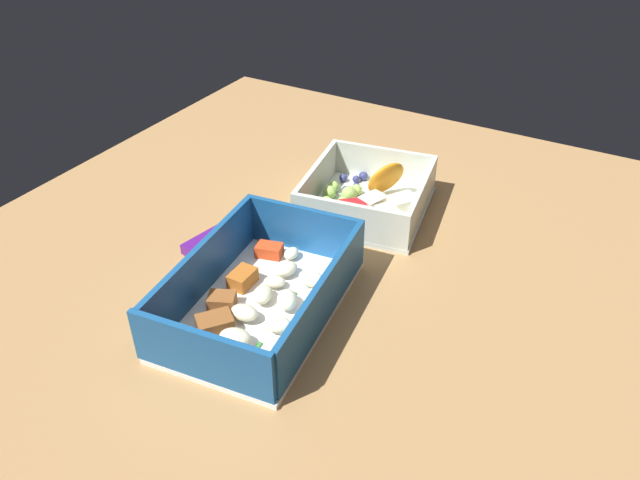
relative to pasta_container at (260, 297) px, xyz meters
The scene contains 4 objects.
table_surface 12.92cm from the pasta_container, ahead, with size 80.00×80.00×2.00cm, color #9E7547.
pasta_container is the anchor object (origin of this frame).
fruit_bowl 21.90cm from the pasta_container, ahead, with size 17.03×16.09×5.91cm.
candy_bar 13.20cm from the pasta_container, 58.74° to the left, with size 7.00×2.40×1.20cm, color #51197A.
Camera 1 is at (-49.16, -26.33, 42.40)cm, focal length 34.48 mm.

